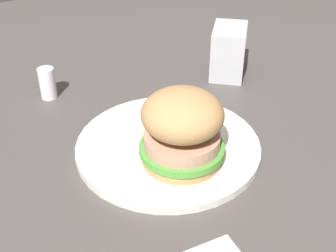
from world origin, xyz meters
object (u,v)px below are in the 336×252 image
(sandwich, at_px, (182,128))
(fries_pile, at_px, (171,119))
(plate, at_px, (168,146))
(napkin_dispenser, at_px, (228,51))
(salt_shaker, at_px, (47,83))

(sandwich, bearing_deg, fries_pile, -19.31)
(plate, xyz_separation_m, napkin_dispenser, (0.16, -0.21, 0.04))
(plate, relative_size, sandwich, 2.30)
(fries_pile, bearing_deg, sandwich, 160.69)
(napkin_dispenser, height_order, salt_shaker, napkin_dispenser)
(plate, relative_size, fries_pile, 2.26)
(napkin_dispenser, distance_m, salt_shaker, 0.33)
(fries_pile, distance_m, napkin_dispenser, 0.22)
(sandwich, relative_size, salt_shaker, 2.13)
(plate, height_order, fries_pile, fries_pile)
(sandwich, height_order, salt_shaker, sandwich)
(plate, height_order, salt_shaker, salt_shaker)
(sandwich, bearing_deg, plate, -1.40)
(sandwich, height_order, fries_pile, sandwich)
(sandwich, distance_m, salt_shaker, 0.30)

